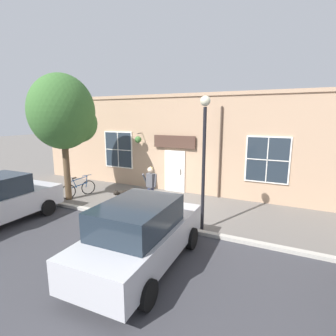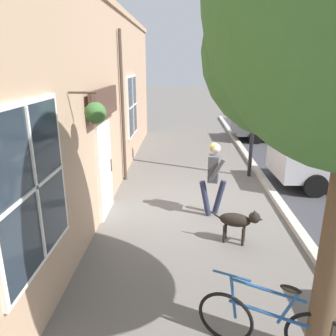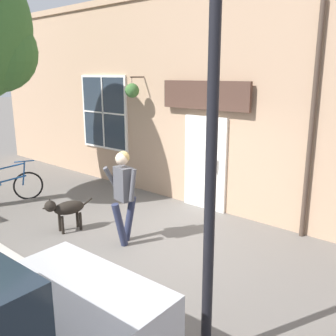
% 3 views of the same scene
% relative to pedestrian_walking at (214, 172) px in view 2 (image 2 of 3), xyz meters
% --- Properties ---
extents(ground_plane, '(90.00, 90.00, 0.00)m').
position_rel_pedestrian_walking_xyz_m(ground_plane, '(-0.29, 0.28, -1.03)').
color(ground_plane, '#66605B').
extents(storefront_facade, '(0.95, 18.00, 4.85)m').
position_rel_pedestrian_walking_xyz_m(storefront_facade, '(-2.63, 0.28, 1.40)').
color(storefront_facade, tan).
rests_on(storefront_facade, ground_plane).
extents(pedestrian_walking, '(0.64, 0.61, 1.71)m').
position_rel_pedestrian_walking_xyz_m(pedestrian_walking, '(0.00, 0.00, 0.00)').
color(pedestrian_walking, '#282D47').
rests_on(pedestrian_walking, ground_plane).
extents(dog_on_leash, '(0.98, 0.44, 0.71)m').
position_rel_pedestrian_walking_xyz_m(dog_on_leash, '(0.39, -1.24, -0.56)').
color(dog_on_leash, black).
rests_on(dog_on_leash, ground_plane).
extents(leaning_bicycle, '(1.66, 0.62, 1.00)m').
position_rel_pedestrian_walking_xyz_m(leaning_bicycle, '(0.35, -3.77, -0.65)').
color(leaning_bicycle, black).
rests_on(leaning_bicycle, ground_plane).
extents(parked_car_far_end, '(4.35, 2.04, 1.75)m').
position_rel_pedestrian_walking_xyz_m(parked_car_far_end, '(3.85, 8.02, -0.15)').
color(parked_car_far_end, '#474C4C').
rests_on(parked_car_far_end, ground_plane).
extents(street_lamp, '(0.32, 0.32, 4.41)m').
position_rel_pedestrian_walking_xyz_m(street_lamp, '(1.38, 2.78, 1.89)').
color(street_lamp, black).
rests_on(street_lamp, ground_plane).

